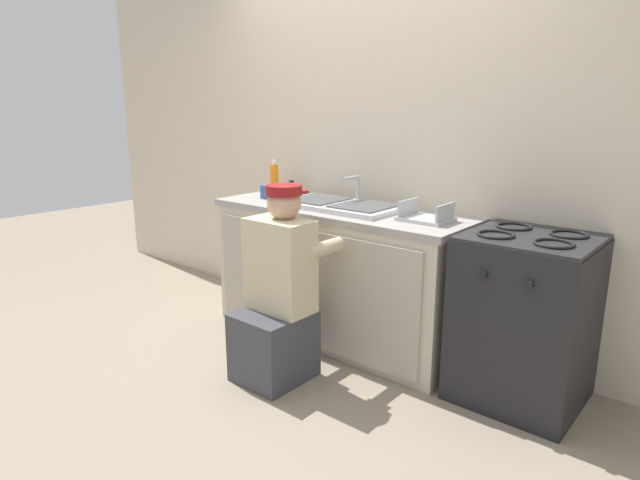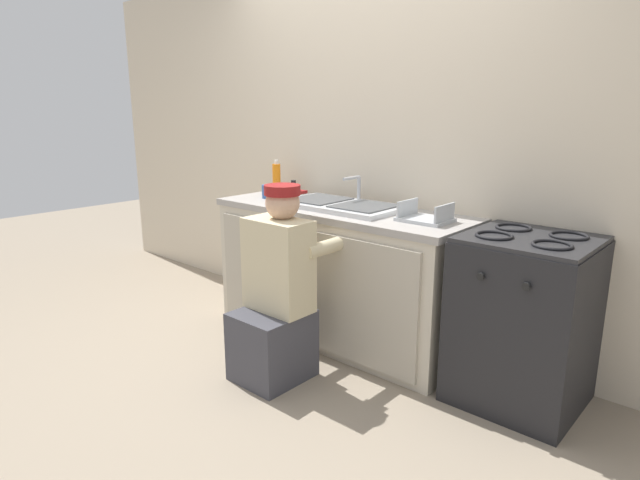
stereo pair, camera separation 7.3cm
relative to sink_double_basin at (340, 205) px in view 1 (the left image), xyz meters
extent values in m
plane|color=gray|center=(0.00, -0.30, -0.90)|extent=(12.00, 12.00, 0.00)
cube|color=beige|center=(0.00, 0.35, 0.35)|extent=(6.00, 0.10, 2.50)
cube|color=beige|center=(0.00, 0.00, -0.48)|extent=(1.72, 0.60, 0.84)
cube|color=#AFA694|center=(-0.41, -0.31, -0.48)|extent=(0.76, 0.02, 0.74)
cube|color=#AFA694|center=(0.41, -0.31, -0.48)|extent=(0.76, 0.02, 0.74)
cube|color=#9E9993|center=(0.00, 0.00, -0.04)|extent=(1.76, 0.62, 0.04)
cube|color=silver|center=(0.00, 0.00, 0.00)|extent=(0.80, 0.44, 0.03)
cube|color=#4C4F51|center=(-0.19, 0.00, 0.01)|extent=(0.33, 0.35, 0.01)
cube|color=#4C4F51|center=(0.19, 0.00, 0.01)|extent=(0.33, 0.35, 0.01)
cylinder|color=#B7BABF|center=(0.00, 0.19, 0.07)|extent=(0.02, 0.02, 0.18)
cylinder|color=#B7BABF|center=(0.00, 0.11, 0.16)|extent=(0.02, 0.16, 0.02)
cube|color=black|center=(1.22, 0.00, -0.47)|extent=(0.62, 0.60, 0.87)
cube|color=#262628|center=(1.22, 0.00, -0.03)|extent=(0.61, 0.59, 0.02)
torus|color=black|center=(1.08, -0.12, -0.01)|extent=(0.19, 0.19, 0.02)
torus|color=black|center=(1.36, -0.12, -0.01)|extent=(0.19, 0.19, 0.02)
torus|color=black|center=(1.08, 0.12, -0.01)|extent=(0.19, 0.19, 0.02)
torus|color=black|center=(1.36, 0.12, -0.01)|extent=(0.19, 0.19, 0.02)
cylinder|color=black|center=(1.11, -0.31, -0.17)|extent=(0.04, 0.02, 0.04)
cylinder|color=black|center=(1.33, -0.31, -0.17)|extent=(0.04, 0.02, 0.04)
cube|color=#3F3F47|center=(0.08, -0.70, -0.70)|extent=(0.36, 0.40, 0.40)
cube|color=beige|center=(0.08, -0.64, -0.24)|extent=(0.38, 0.22, 0.52)
sphere|color=tan|center=(0.08, -0.60, 0.10)|extent=(0.19, 0.19, 0.19)
cylinder|color=maroon|center=(0.08, -0.60, 0.17)|extent=(0.20, 0.20, 0.06)
cube|color=maroon|center=(0.08, -0.52, 0.15)|extent=(0.13, 0.09, 0.02)
cylinder|color=beige|center=(-0.09, -0.44, -0.15)|extent=(0.08, 0.30, 0.08)
cylinder|color=beige|center=(0.25, -0.44, -0.15)|extent=(0.08, 0.30, 0.08)
cylinder|color=#335699|center=(-0.62, -0.06, 0.03)|extent=(0.08, 0.08, 0.09)
torus|color=#335699|center=(-0.56, -0.06, 0.03)|extent=(0.06, 0.01, 0.06)
cube|color=#B2B7BC|center=(0.63, -0.01, -0.01)|extent=(0.28, 0.22, 0.02)
cube|color=#B2B7BC|center=(0.51, -0.01, 0.04)|extent=(0.01, 0.21, 0.10)
cube|color=#B2B7BC|center=(0.75, -0.01, 0.04)|extent=(0.01, 0.21, 0.10)
cylinder|color=orange|center=(-0.72, 0.12, 0.09)|extent=(0.06, 0.06, 0.22)
cylinder|color=white|center=(-0.72, 0.12, 0.22)|extent=(0.03, 0.03, 0.03)
cylinder|color=#513823|center=(-0.60, 0.18, 0.02)|extent=(0.04, 0.04, 0.08)
cylinder|color=black|center=(-0.60, 0.18, 0.08)|extent=(0.04, 0.04, 0.02)
camera|label=1|loc=(2.08, -2.67, 0.61)|focal=30.00mm
camera|label=2|loc=(2.14, -2.62, 0.61)|focal=30.00mm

